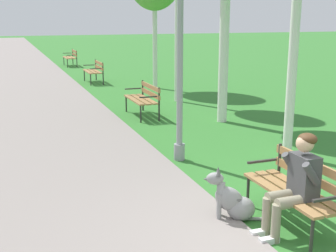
% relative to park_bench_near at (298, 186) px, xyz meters
% --- Properties ---
extents(ground_plane, '(120.00, 120.00, 0.00)m').
position_rel_park_bench_near_xyz_m(ground_plane, '(-0.33, -0.46, -0.51)').
color(ground_plane, '#33752D').
extents(paved_path, '(4.17, 60.00, 0.04)m').
position_rel_park_bench_near_xyz_m(paved_path, '(-2.73, 23.54, -0.49)').
color(paved_path, gray).
rests_on(paved_path, ground).
extents(park_bench_near, '(0.55, 1.50, 0.85)m').
position_rel_park_bench_near_xyz_m(park_bench_near, '(0.00, 0.00, 0.00)').
color(park_bench_near, olive).
rests_on(park_bench_near, ground).
extents(park_bench_mid, '(0.55, 1.50, 0.85)m').
position_rel_park_bench_near_xyz_m(park_bench_mid, '(0.07, 6.71, 0.00)').
color(park_bench_mid, olive).
rests_on(park_bench_mid, ground).
extents(park_bench_far, '(0.55, 1.50, 0.85)m').
position_rel_park_bench_near_xyz_m(park_bench_far, '(0.05, 13.21, 0.00)').
color(park_bench_far, olive).
rests_on(park_bench_far, ground).
extents(park_bench_furthest, '(0.55, 1.50, 0.85)m').
position_rel_park_bench_near_xyz_m(park_bench_furthest, '(0.08, 19.67, 0.00)').
color(park_bench_furthest, olive).
rests_on(park_bench_furthest, ground).
extents(person_seated_on_near_bench, '(0.74, 0.49, 1.25)m').
position_rel_park_bench_near_xyz_m(person_seated_on_near_bench, '(-0.21, -0.22, 0.17)').
color(person_seated_on_near_bench, gray).
rests_on(person_seated_on_near_bench, ground).
extents(dog_grey, '(0.78, 0.47, 0.71)m').
position_rel_park_bench_near_xyz_m(dog_grey, '(-0.71, 0.37, -0.25)').
color(dog_grey, gray).
rests_on(dog_grey, ground).
extents(lamp_post_near, '(0.24, 0.24, 4.37)m').
position_rel_park_bench_near_xyz_m(lamp_post_near, '(-0.43, 2.94, 1.75)').
color(lamp_post_near, gray).
rests_on(lamp_post_near, ground).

